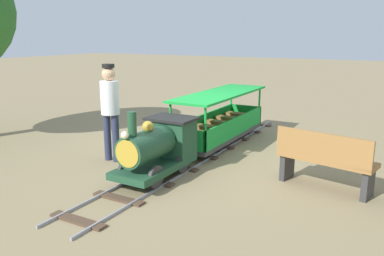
{
  "coord_description": "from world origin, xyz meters",
  "views": [
    {
      "loc": [
        -3.15,
        5.83,
        2.07
      ],
      "look_at": [
        0.0,
        0.27,
        0.55
      ],
      "focal_mm": 36.64,
      "sensor_mm": 36.0,
      "label": 1
    }
  ],
  "objects_px": {
    "passenger_car": "(220,123)",
    "conductor_person": "(110,105)",
    "locomotive": "(158,146)",
    "park_bench": "(325,160)"
  },
  "relations": [
    {
      "from": "passenger_car",
      "to": "conductor_person",
      "type": "distance_m",
      "value": 2.21
    },
    {
      "from": "locomotive",
      "to": "passenger_car",
      "type": "bearing_deg",
      "value": -90.0
    },
    {
      "from": "conductor_person",
      "to": "park_bench",
      "type": "relative_size",
      "value": 1.2
    },
    {
      "from": "locomotive",
      "to": "passenger_car",
      "type": "height_order",
      "value": "locomotive"
    },
    {
      "from": "conductor_person",
      "to": "park_bench",
      "type": "height_order",
      "value": "conductor_person"
    },
    {
      "from": "passenger_car",
      "to": "park_bench",
      "type": "bearing_deg",
      "value": 148.41
    },
    {
      "from": "locomotive",
      "to": "passenger_car",
      "type": "distance_m",
      "value": 2.1
    },
    {
      "from": "locomotive",
      "to": "conductor_person",
      "type": "height_order",
      "value": "conductor_person"
    },
    {
      "from": "locomotive",
      "to": "park_bench",
      "type": "relative_size",
      "value": 1.07
    },
    {
      "from": "locomotive",
      "to": "conductor_person",
      "type": "distance_m",
      "value": 1.27
    }
  ]
}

